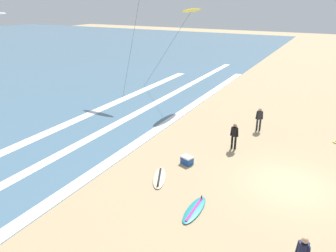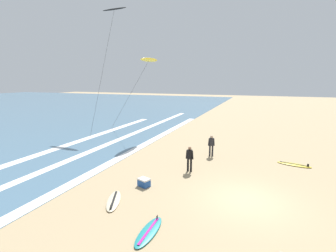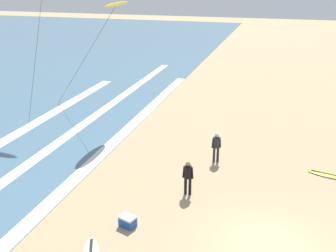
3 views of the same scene
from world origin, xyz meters
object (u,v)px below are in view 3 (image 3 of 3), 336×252
at_px(kite_yellow_low_near, 116,5).
at_px(cooler_box, 128,221).
at_px(surfer_foreground_main, 216,145).
at_px(surfer_mid_group, 188,175).
at_px(surfboard_left_pile, 330,175).

height_order(kite_yellow_low_near, cooler_box, kite_yellow_low_near).
relative_size(surfer_foreground_main, cooler_box, 2.20).
bearing_deg(kite_yellow_low_near, surfer_mid_group, -141.01).
xyz_separation_m(surfer_foreground_main, cooler_box, (-6.63, 2.30, -0.74)).
xyz_separation_m(surfboard_left_pile, cooler_box, (-6.62, 7.93, 0.18)).
xyz_separation_m(surfer_mid_group, cooler_box, (-3.01, 1.67, -0.74)).
height_order(surfer_foreground_main, cooler_box, surfer_foreground_main).
bearing_deg(surfer_foreground_main, cooler_box, 160.86).
bearing_deg(cooler_box, surfboard_left_pile, -50.13).
bearing_deg(cooler_box, surfer_mid_group, -28.95).
bearing_deg(surfboard_left_pile, surfer_mid_group, 119.94).
relative_size(kite_yellow_low_near, cooler_box, 10.60).
height_order(surfboard_left_pile, cooler_box, cooler_box).
distance_m(surfer_mid_group, surfboard_left_pile, 7.28).
bearing_deg(surfer_mid_group, kite_yellow_low_near, 38.99).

